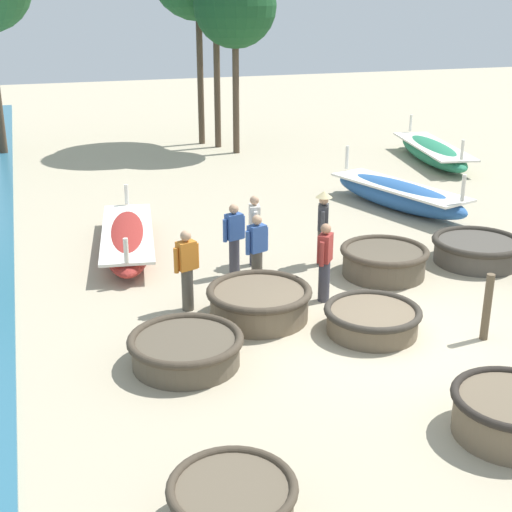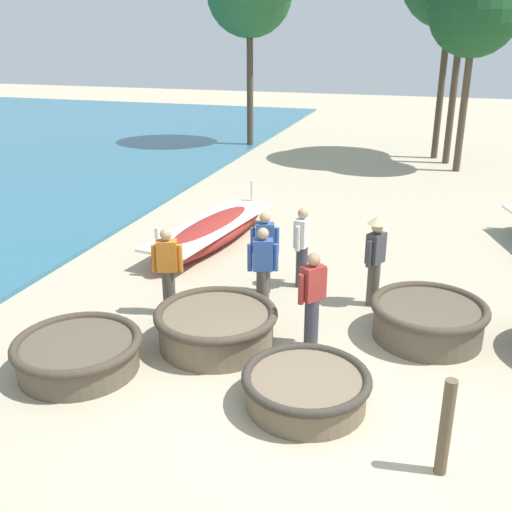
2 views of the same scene
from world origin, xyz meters
name	(u,v)px [view 2 (image 2 of 2)]	position (x,y,z in m)	size (l,w,h in m)	color
ground_plane	(318,421)	(0.00, 0.00, 0.00)	(80.00, 80.00, 0.00)	tan
coracle_far_left	(216,326)	(-1.93, 1.48, 0.33)	(1.93, 1.93, 0.61)	brown
coracle_far_right	(428,319)	(1.23, 2.69, 0.34)	(1.86, 1.86, 0.62)	brown
coracle_front_right	(306,388)	(-0.23, 0.31, 0.26)	(1.71, 1.71, 0.48)	brown
coracle_tilted	(78,353)	(-3.59, 0.20, 0.28)	(1.87, 1.87, 0.51)	brown
long_boat_white_hull	(212,232)	(-3.68, 5.86, 0.30)	(1.77, 4.77, 1.04)	maroon
fisherman_crouching	(375,255)	(0.24, 3.68, 0.96)	(0.36, 0.49, 1.67)	#4C473D
fisherman_standing_left	(265,251)	(-1.77, 3.64, 0.84)	(0.51, 0.31, 1.57)	#383842
fisherman_with_hat	(312,298)	(-0.49, 1.85, 0.84)	(0.39, 0.43, 1.57)	#383842
fisherman_hauling	(168,270)	(-3.09, 2.26, 0.84)	(0.51, 0.32, 1.57)	#4C473D
fisherman_standing_right	(263,269)	(-1.55, 2.78, 0.84)	(0.51, 0.31, 1.57)	#4C473D
fisherman_by_coracle	(302,245)	(-1.17, 4.12, 0.84)	(0.28, 0.52, 1.57)	#383842
mooring_post_shoreline	(446,428)	(1.50, -0.51, 0.60)	(0.14, 0.14, 1.20)	brown
tree_right_mid	(475,11)	(1.76, 15.43, 5.17)	(2.92, 2.92, 6.66)	#4C3D2D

